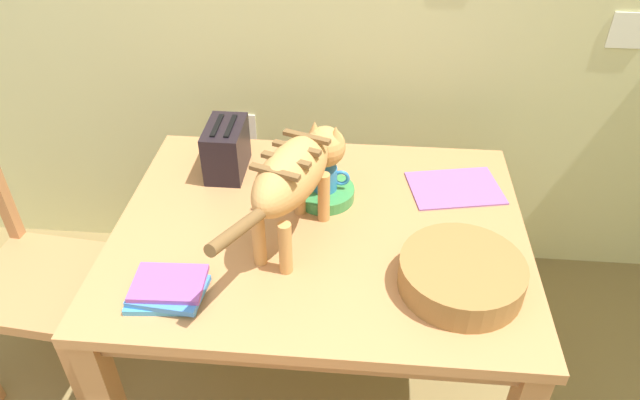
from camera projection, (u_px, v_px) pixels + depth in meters
name	position (u px, v px, depth m)	size (l,w,h in m)	color
dining_table	(320.00, 249.00, 1.80)	(1.22, 0.95, 0.74)	#B87C4B
cat	(297.00, 172.00, 1.60)	(0.28, 0.64, 0.31)	tan
saucer_bowl	(325.00, 193.00, 1.85)	(0.19, 0.19, 0.04)	#3A8C47
coffee_mug	(326.00, 178.00, 1.82)	(0.12, 0.08, 0.08)	#2E7CC1
magazine	(455.00, 188.00, 1.90)	(0.29, 0.21, 0.01)	#8D59A4
book_stack	(167.00, 290.00, 1.51)	(0.21, 0.16, 0.05)	#4193C6
wicker_basket	(461.00, 274.00, 1.53)	(0.33, 0.33, 0.08)	olive
toaster	(226.00, 149.00, 1.93)	(0.12, 0.20, 0.18)	black
wooden_chair_near	(26.00, 277.00, 1.97)	(0.46, 0.46, 0.94)	#B47848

